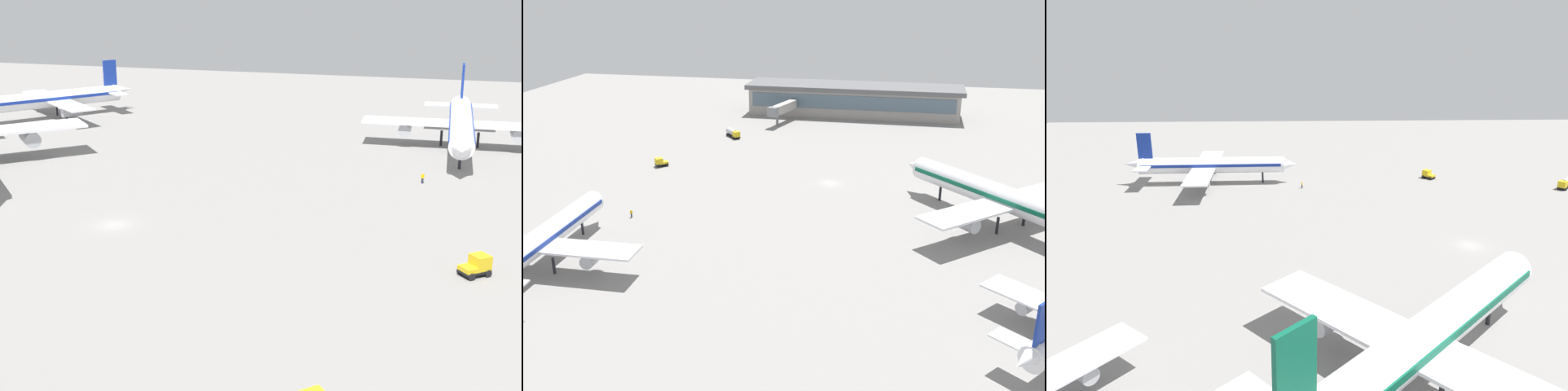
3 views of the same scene
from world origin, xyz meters
TOP-DOWN VIEW (x-y plane):
  - ground at (0.00, 0.00)m, footprint 288.00×288.00m
  - terminal_building at (2.10, -77.94)m, footprint 76.05×18.15m
  - airplane_taxiing at (-37.24, 18.77)m, footprint 41.52×42.98m
  - airplane_distant at (42.69, 54.46)m, footprint 35.97×44.97m
  - fuel_truck at (35.37, -37.55)m, footprint 5.68×5.91m
  - baggage_tug at (45.57, -4.51)m, footprint 3.74×3.63m
  - ground_crew_worker at (37.59, 30.39)m, footprint 0.56×0.48m
  - jet_bridge at (24.35, -58.76)m, footprint 7.03×16.63m

SIDE VIEW (x-z plane):
  - ground at x=0.00m, z-range 0.00..0.00m
  - ground_crew_worker at x=37.59m, z-range 0.01..1.68m
  - baggage_tug at x=45.57m, z-range 0.01..2.31m
  - fuel_truck at x=35.37m, z-range 0.14..2.64m
  - airplane_distant at x=42.69m, z-range -1.87..11.83m
  - jet_bridge at x=24.35m, z-range 1.75..8.49m
  - terminal_building at x=2.10m, z-range 0.10..10.71m
  - airplane_taxiing at x=-37.24m, z-range -2.23..14.14m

